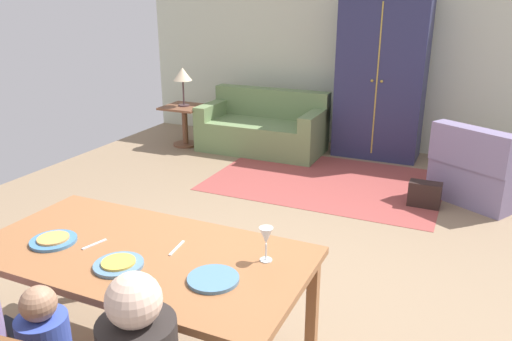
# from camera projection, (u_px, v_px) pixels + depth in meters

# --- Properties ---
(ground_plane) EXTENTS (7.12, 6.45, 0.02)m
(ground_plane) POSITION_uv_depth(u_px,v_px,m) (293.00, 244.00, 4.35)
(ground_plane) COLOR #8A7156
(back_wall) EXTENTS (7.12, 0.10, 2.70)m
(back_wall) POSITION_uv_depth(u_px,v_px,m) (379.00, 51.00, 6.72)
(back_wall) COLOR beige
(back_wall) RESTS_ON ground_plane
(dining_table) EXTENTS (1.81, 0.91, 0.76)m
(dining_table) POSITION_uv_depth(u_px,v_px,m) (142.00, 262.00, 2.67)
(dining_table) COLOR #945C36
(dining_table) RESTS_ON ground_plane
(plate_near_man) EXTENTS (0.25, 0.25, 0.02)m
(plate_near_man) POSITION_uv_depth(u_px,v_px,m) (53.00, 241.00, 2.73)
(plate_near_man) COLOR teal
(plate_near_man) RESTS_ON dining_table
(pizza_near_man) EXTENTS (0.17, 0.17, 0.01)m
(pizza_near_man) POSITION_uv_depth(u_px,v_px,m) (53.00, 238.00, 2.72)
(pizza_near_man) COLOR #D4944C
(pizza_near_man) RESTS_ON plate_near_man
(plate_near_child) EXTENTS (0.25, 0.25, 0.02)m
(plate_near_child) POSITION_uv_depth(u_px,v_px,m) (119.00, 265.00, 2.48)
(plate_near_child) COLOR #567D9C
(plate_near_child) RESTS_ON dining_table
(pizza_near_child) EXTENTS (0.17, 0.17, 0.01)m
(pizza_near_child) POSITION_uv_depth(u_px,v_px,m) (118.00, 262.00, 2.48)
(pizza_near_child) COLOR gold
(pizza_near_child) RESTS_ON plate_near_child
(plate_near_woman) EXTENTS (0.25, 0.25, 0.02)m
(plate_near_woman) POSITION_uv_depth(u_px,v_px,m) (213.00, 279.00, 2.36)
(plate_near_woman) COLOR teal
(plate_near_woman) RESTS_ON dining_table
(wine_glass) EXTENTS (0.07, 0.07, 0.19)m
(wine_glass) POSITION_uv_depth(u_px,v_px,m) (266.00, 237.00, 2.50)
(wine_glass) COLOR silver
(wine_glass) RESTS_ON dining_table
(fork) EXTENTS (0.06, 0.15, 0.01)m
(fork) POSITION_uv_depth(u_px,v_px,m) (94.00, 244.00, 2.70)
(fork) COLOR silver
(fork) RESTS_ON dining_table
(knife) EXTENTS (0.03, 0.17, 0.01)m
(knife) POSITION_uv_depth(u_px,v_px,m) (177.00, 248.00, 2.66)
(knife) COLOR silver
(knife) RESTS_ON dining_table
(area_rug) EXTENTS (2.60, 1.80, 0.01)m
(area_rug) POSITION_uv_depth(u_px,v_px,m) (325.00, 181.00, 5.81)
(area_rug) COLOR #98413D
(area_rug) RESTS_ON ground_plane
(couch) EXTENTS (1.69, 0.86, 0.82)m
(couch) POSITION_uv_depth(u_px,v_px,m) (263.00, 129.00, 6.91)
(couch) COLOR #6D8856
(couch) RESTS_ON ground_plane
(armchair) EXTENTS (1.17, 1.17, 0.82)m
(armchair) POSITION_uv_depth(u_px,v_px,m) (484.00, 171.00, 5.19)
(armchair) COLOR slate
(armchair) RESTS_ON ground_plane
(armoire) EXTENTS (1.10, 0.59, 2.10)m
(armoire) POSITION_uv_depth(u_px,v_px,m) (381.00, 78.00, 6.43)
(armoire) COLOR navy
(armoire) RESTS_ON ground_plane
(side_table) EXTENTS (0.56, 0.56, 0.58)m
(side_table) POSITION_uv_depth(u_px,v_px,m) (185.00, 120.00, 7.10)
(side_table) COLOR brown
(side_table) RESTS_ON ground_plane
(table_lamp) EXTENTS (0.26, 0.26, 0.54)m
(table_lamp) POSITION_uv_depth(u_px,v_px,m) (183.00, 76.00, 6.89)
(table_lamp) COLOR #4D3639
(table_lamp) RESTS_ON side_table
(handbag) EXTENTS (0.32, 0.16, 0.26)m
(handbag) POSITION_uv_depth(u_px,v_px,m) (425.00, 194.00, 5.07)
(handbag) COLOR black
(handbag) RESTS_ON ground_plane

